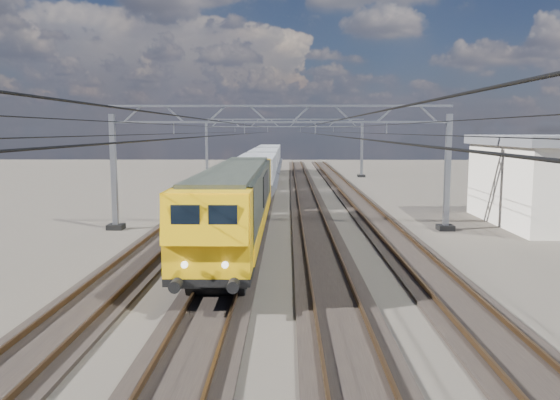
{
  "coord_description": "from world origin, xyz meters",
  "views": [
    {
      "loc": [
        0.44,
        -26.95,
        5.67
      ],
      "look_at": [
        0.08,
        -1.27,
        2.4
      ],
      "focal_mm": 35.0,
      "sensor_mm": 36.0,
      "label": 1
    }
  ],
  "objects_px": {
    "hopper_wagon_lead": "(257,174)",
    "hopper_wagon_mid": "(265,163)",
    "catenary_gantry_far": "(284,145)",
    "hopper_wagon_third": "(269,157)",
    "locomotive": "(237,201)",
    "catenary_gantry_mid": "(280,162)"
  },
  "relations": [
    {
      "from": "catenary_gantry_mid",
      "to": "catenary_gantry_far",
      "type": "height_order",
      "value": "same"
    },
    {
      "from": "hopper_wagon_lead",
      "to": "hopper_wagon_third",
      "type": "bearing_deg",
      "value": 90.0
    },
    {
      "from": "locomotive",
      "to": "hopper_wagon_mid",
      "type": "xyz_separation_m",
      "value": [
        -0.0,
        31.9,
        -0.09
      ]
    },
    {
      "from": "catenary_gantry_mid",
      "to": "hopper_wagon_lead",
      "type": "relative_size",
      "value": 1.53
    },
    {
      "from": "catenary_gantry_far",
      "to": "hopper_wagon_mid",
      "type": "bearing_deg",
      "value": -102.25
    },
    {
      "from": "catenary_gantry_far",
      "to": "hopper_wagon_mid",
      "type": "xyz_separation_m",
      "value": [
        -2.0,
        -9.21,
        -1.67
      ]
    },
    {
      "from": "catenary_gantry_mid",
      "to": "hopper_wagon_lead",
      "type": "distance_m",
      "value": 12.86
    },
    {
      "from": "hopper_wagon_mid",
      "to": "catenary_gantry_mid",
      "type": "bearing_deg",
      "value": -85.73
    },
    {
      "from": "catenary_gantry_mid",
      "to": "hopper_wagon_lead",
      "type": "height_order",
      "value": "catenary_gantry_mid"
    },
    {
      "from": "locomotive",
      "to": "catenary_gantry_far",
      "type": "bearing_deg",
      "value": 87.21
    },
    {
      "from": "locomotive",
      "to": "catenary_gantry_mid",
      "type": "bearing_deg",
      "value": 68.61
    },
    {
      "from": "locomotive",
      "to": "hopper_wagon_third",
      "type": "relative_size",
      "value": 1.62
    },
    {
      "from": "locomotive",
      "to": "hopper_wagon_mid",
      "type": "relative_size",
      "value": 1.62
    },
    {
      "from": "hopper_wagon_lead",
      "to": "hopper_wagon_mid",
      "type": "xyz_separation_m",
      "value": [
        0.0,
        14.2,
        0.0
      ]
    },
    {
      "from": "catenary_gantry_far",
      "to": "locomotive",
      "type": "height_order",
      "value": "catenary_gantry_far"
    },
    {
      "from": "hopper_wagon_lead",
      "to": "hopper_wagon_mid",
      "type": "bearing_deg",
      "value": 90.0
    },
    {
      "from": "catenary_gantry_far",
      "to": "locomotive",
      "type": "distance_m",
      "value": 41.18
    },
    {
      "from": "hopper_wagon_third",
      "to": "hopper_wagon_lead",
      "type": "bearing_deg",
      "value": -90.0
    },
    {
      "from": "catenary_gantry_far",
      "to": "locomotive",
      "type": "bearing_deg",
      "value": -92.79
    },
    {
      "from": "catenary_gantry_far",
      "to": "hopper_wagon_lead",
      "type": "relative_size",
      "value": 1.53
    },
    {
      "from": "hopper_wagon_mid",
      "to": "hopper_wagon_third",
      "type": "bearing_deg",
      "value": 90.0
    },
    {
      "from": "catenary_gantry_far",
      "to": "locomotive",
      "type": "relative_size",
      "value": 0.94
    }
  ]
}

